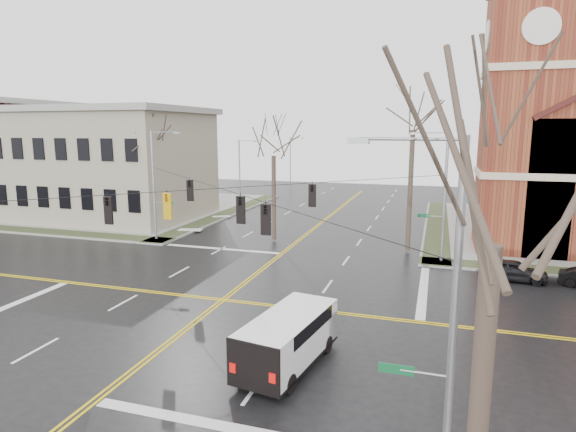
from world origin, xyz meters
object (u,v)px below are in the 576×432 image
(signal_pole_se, at_px, (447,312))
(tree_nw_near, at_px, (274,150))
(parked_car_a, at_px, (514,270))
(tree_se, at_px, (494,217))
(tree_nw_far, at_px, (144,147))
(signal_pole_ne, at_px, (442,193))
(tree_ne, at_px, (413,122))
(streetlight_north_b, at_px, (291,161))
(signal_pole_nw, at_px, (155,182))
(cargo_van, at_px, (290,335))
(streetlight_north_a, at_px, (241,172))

(signal_pole_se, distance_m, tree_nw_near, 29.11)
(parked_car_a, height_order, tree_se, tree_se)
(tree_nw_far, distance_m, tree_nw_near, 12.19)
(tree_se, bearing_deg, signal_pole_ne, 91.19)
(signal_pole_ne, relative_size, parked_car_a, 2.32)
(tree_se, bearing_deg, tree_nw_near, 115.47)
(tree_nw_near, height_order, tree_ne, tree_ne)
(streetlight_north_b, relative_size, tree_nw_near, 0.76)
(signal_pole_nw, height_order, parked_car_a, signal_pole_nw)
(tree_nw_near, bearing_deg, tree_se, -64.53)
(tree_nw_far, relative_size, tree_nw_near, 1.01)
(streetlight_north_b, xyz_separation_m, tree_nw_near, (8.73, -33.72, 3.15))
(signal_pole_nw, relative_size, cargo_van, 1.57)
(parked_car_a, bearing_deg, signal_pole_se, 172.80)
(streetlight_north_a, distance_m, tree_ne, 24.87)
(signal_pole_ne, bearing_deg, streetlight_north_b, 121.05)
(parked_car_a, bearing_deg, tree_nw_near, 77.39)
(streetlight_north_b, distance_m, cargo_van, 56.39)
(cargo_van, xyz_separation_m, tree_ne, (3.36, 19.67, 8.60))
(parked_car_a, bearing_deg, tree_nw_far, 84.51)
(parked_car_a, xyz_separation_m, tree_nw_near, (-17.70, 5.73, 6.95))
(parked_car_a, distance_m, tree_nw_far, 31.24)
(parked_car_a, xyz_separation_m, tree_se, (-3.91, -23.21, 7.20))
(cargo_van, bearing_deg, streetlight_north_b, 116.10)
(tree_ne, bearing_deg, signal_pole_nw, -173.56)
(streetlight_north_b, height_order, tree_nw_near, tree_nw_near)
(cargo_van, xyz_separation_m, parked_car_a, (10.09, 14.43, -0.57))
(streetlight_north_b, relative_size, cargo_van, 1.39)
(signal_pole_ne, relative_size, signal_pole_nw, 1.00)
(signal_pole_ne, distance_m, parked_car_a, 6.85)
(streetlight_north_b, height_order, tree_nw_far, tree_nw_far)
(tree_nw_near, xyz_separation_m, tree_ne, (10.97, -0.49, 2.22))
(tree_nw_far, distance_m, tree_se, 38.88)
(parked_car_a, bearing_deg, streetlight_north_a, 58.98)
(streetlight_north_b, relative_size, tree_nw_far, 0.75)
(signal_pole_se, relative_size, parked_car_a, 2.32)
(parked_car_a, bearing_deg, signal_pole_nw, 89.12)
(streetlight_north_a, distance_m, parked_car_a, 33.03)
(signal_pole_ne, height_order, parked_car_a, signal_pole_ne)
(cargo_van, distance_m, tree_se, 12.62)
(streetlight_north_a, height_order, tree_nw_far, tree_nw_far)
(cargo_van, bearing_deg, signal_pole_nw, 143.62)
(streetlight_north_a, height_order, tree_nw_near, tree_nw_near)
(signal_pole_ne, bearing_deg, parked_car_a, -33.47)
(parked_car_a, bearing_deg, signal_pole_ne, 61.85)
(signal_pole_se, xyz_separation_m, tree_nw_far, (-25.43, 25.76, 2.77))
(signal_pole_nw, height_order, streetlight_north_a, signal_pole_nw)
(streetlight_north_a, height_order, tree_ne, tree_ne)
(signal_pole_se, relative_size, cargo_van, 1.57)
(signal_pole_nw, relative_size, tree_ne, 0.66)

